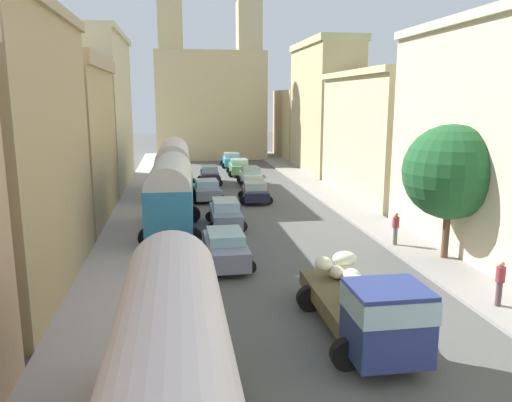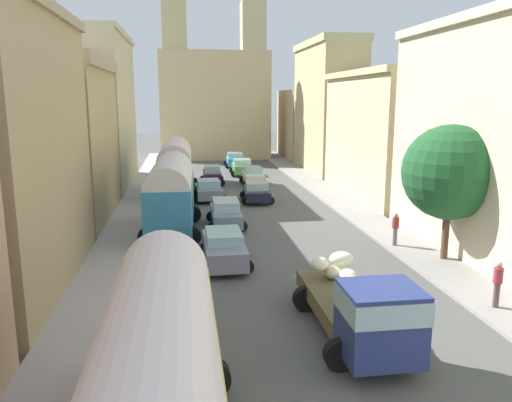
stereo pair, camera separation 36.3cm
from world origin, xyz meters
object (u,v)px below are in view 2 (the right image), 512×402
(parked_bus_2, at_px, (176,165))
(pedestrian_0, at_px, (395,228))
(cargo_truck_0, at_px, (362,307))
(car_1, at_px, (253,176))
(car_3, at_px, (235,160))
(parked_bus_1, at_px, (171,192))
(car_2, at_px, (242,167))
(parked_bus_0, at_px, (158,379))
(car_5, at_px, (226,213))
(car_6, at_px, (209,190))
(car_7, at_px, (212,175))
(car_4, at_px, (224,247))
(car_0, at_px, (257,192))
(pedestrian_3, at_px, (497,283))

(parked_bus_2, distance_m, pedestrian_0, 19.22)
(cargo_truck_0, height_order, car_1, cargo_truck_0)
(parked_bus_2, distance_m, car_3, 16.96)
(parked_bus_1, relative_size, cargo_truck_0, 1.21)
(car_2, height_order, car_3, car_3)
(car_1, bearing_deg, car_3, 91.75)
(parked_bus_0, bearing_deg, car_5, 81.74)
(car_5, bearing_deg, car_6, 94.59)
(car_1, height_order, car_3, car_1)
(car_1, height_order, car_6, car_1)
(parked_bus_0, bearing_deg, car_7, 85.23)
(parked_bus_2, bearing_deg, car_3, 68.75)
(car_2, bearing_deg, pedestrian_0, -79.21)
(car_4, bearing_deg, pedestrian_0, 9.00)
(parked_bus_0, distance_m, car_7, 35.05)
(car_4, height_order, car_6, car_4)
(car_0, xyz_separation_m, car_5, (-2.79, -6.86, 0.06))
(car_3, xyz_separation_m, pedestrian_3, (5.35, -39.21, 0.24))
(car_0, bearing_deg, pedestrian_0, -67.09)
(car_4, height_order, pedestrian_3, pedestrian_3)
(parked_bus_1, relative_size, car_6, 2.16)
(car_1, bearing_deg, pedestrian_3, -79.60)
(parked_bus_0, relative_size, cargo_truck_0, 1.32)
(parked_bus_0, relative_size, car_6, 2.37)
(car_1, distance_m, pedestrian_0, 19.85)
(car_2, bearing_deg, car_4, -98.25)
(parked_bus_1, bearing_deg, car_4, -67.13)
(parked_bus_0, xyz_separation_m, car_7, (2.91, 34.90, -1.39))
(parked_bus_1, xyz_separation_m, car_2, (6.31, 20.95, -1.54))
(car_5, bearing_deg, car_1, 75.80)
(car_3, bearing_deg, pedestrian_3, -82.23)
(parked_bus_1, distance_m, parked_bus_2, 11.28)
(car_3, distance_m, pedestrian_3, 39.57)
(car_0, relative_size, car_5, 0.90)
(parked_bus_0, xyz_separation_m, parked_bus_1, (-0.20, 18.79, 0.13))
(car_2, bearing_deg, car_3, 90.97)
(parked_bus_0, relative_size, car_4, 2.03)
(car_2, xyz_separation_m, car_7, (-3.20, -4.84, 0.01))
(parked_bus_2, relative_size, pedestrian_0, 4.84)
(car_3, xyz_separation_m, car_5, (-3.11, -25.85, -0.01))
(parked_bus_1, relative_size, parked_bus_2, 0.93)
(parked_bus_2, relative_size, car_4, 1.99)
(car_5, xyz_separation_m, car_7, (0.01, 14.94, 0.02))
(parked_bus_0, distance_m, car_1, 34.34)
(parked_bus_2, relative_size, car_2, 2.30)
(car_5, distance_m, car_7, 14.94)
(pedestrian_3, bearing_deg, cargo_truck_0, -161.78)
(car_7, bearing_deg, car_5, -90.04)
(parked_bus_0, height_order, car_2, parked_bus_0)
(car_7, bearing_deg, parked_bus_2, -122.01)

